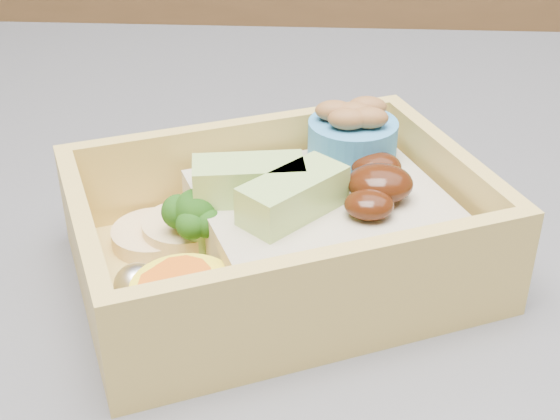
{
  "coord_description": "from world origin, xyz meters",
  "views": [
    {
      "loc": [
        0.01,
        -0.42,
        1.16
      ],
      "look_at": [
        -0.0,
        -0.09,
        0.96
      ],
      "focal_mm": 50.0,
      "sensor_mm": 36.0,
      "label": 1
    }
  ],
  "objects": [
    {
      "name": "bento_box",
      "position": [
        0.0,
        -0.09,
        0.95
      ],
      "size": [
        0.24,
        0.21,
        0.07
      ],
      "rotation": [
        0.0,
        0.0,
        0.41
      ],
      "color": "#D7B459",
      "rests_on": "island"
    }
  ]
}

